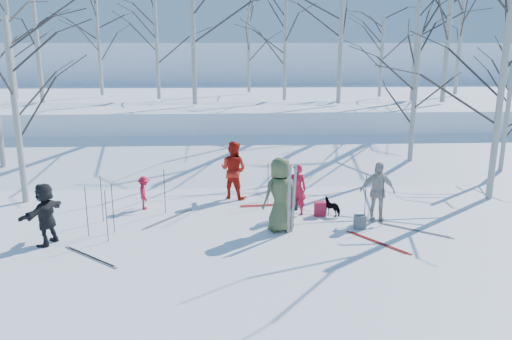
{
  "coord_description": "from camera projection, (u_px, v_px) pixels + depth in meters",
  "views": [
    {
      "loc": [
        -0.71,
        -12.63,
        4.85
      ],
      "look_at": [
        0.0,
        1.5,
        1.3
      ],
      "focal_mm": 35.0,
      "sensor_mm": 36.0,
      "label": 1
    }
  ],
  "objects": [
    {
      "name": "skier_red_north",
      "position": [
        297.0,
        189.0,
        14.52
      ],
      "size": [
        0.57,
        0.38,
        1.54
      ],
      "primitive_type": "imported",
      "rotation": [
        0.0,
        0.0,
        3.11
      ],
      "color": "red",
      "rests_on": "ground"
    },
    {
      "name": "ski_pair_d",
      "position": [
        377.0,
        242.0,
        12.6
      ],
      "size": [
        1.99,
        2.09,
        0.02
      ],
      "primitive_type": null,
      "rotation": [
        0.0,
        0.0,
        0.61
      ],
      "color": "maroon",
      "rests_on": "ground"
    },
    {
      "name": "dog",
      "position": [
        333.0,
        207.0,
        14.59
      ],
      "size": [
        0.63,
        0.64,
        0.52
      ],
      "primitive_type": "imported",
      "rotation": [
        0.0,
        0.0,
        3.91
      ],
      "color": "black",
      "rests_on": "ground"
    },
    {
      "name": "skier_redor_behind",
      "position": [
        233.0,
        170.0,
        16.1
      ],
      "size": [
        1.15,
        1.07,
        1.88
      ],
      "primitive_type": "imported",
      "rotation": [
        0.0,
        0.0,
        2.62
      ],
      "color": "#B5190D",
      "rests_on": "ground"
    },
    {
      "name": "ski_pair_c",
      "position": [
        90.0,
        257.0,
        11.73
      ],
      "size": [
        2.08,
        2.1,
        0.02
      ],
      "primitive_type": null,
      "rotation": [
        0.0,
        0.0,
        0.86
      ],
      "color": "silver",
      "rests_on": "ground"
    },
    {
      "name": "birch_plateau_e",
      "position": [
        285.0,
        51.0,
        24.19
      ],
      "size": [
        3.92,
        3.92,
        4.75
      ],
      "primitive_type": null,
      "color": "silver",
      "rests_on": "snow_plateau"
    },
    {
      "name": "ski_pole_g",
      "position": [
        106.0,
        216.0,
        12.53
      ],
      "size": [
        0.02,
        0.02,
        1.34
      ],
      "primitive_type": "cylinder",
      "color": "black",
      "rests_on": "ground"
    },
    {
      "name": "upright_ski_left",
      "position": [
        289.0,
        199.0,
        12.96
      ],
      "size": [
        0.09,
        0.16,
        1.9
      ],
      "primitive_type": "cube",
      "rotation": [
        0.07,
        0.0,
        0.12
      ],
      "color": "silver",
      "rests_on": "ground"
    },
    {
      "name": "skier_red_seated",
      "position": [
        144.0,
        193.0,
        15.09
      ],
      "size": [
        0.52,
        0.73,
        1.02
      ],
      "primitive_type": "imported",
      "rotation": [
        0.0,
        0.0,
        1.8
      ],
      "color": "red",
      "rests_on": "ground"
    },
    {
      "name": "birch_plateau_f",
      "position": [
        10.0,
        41.0,
        24.54
      ],
      "size": [
        4.59,
        4.59,
        5.7
      ],
      "primitive_type": null,
      "color": "silver",
      "rests_on": "snow_plateau"
    },
    {
      "name": "birch_edge_a",
      "position": [
        16.0,
        113.0,
        15.21
      ],
      "size": [
        4.59,
        4.59,
        5.7
      ],
      "primitive_type": null,
      "color": "silver",
      "rests_on": "ground"
    },
    {
      "name": "ground",
      "position": [
        259.0,
        230.0,
        13.45
      ],
      "size": [
        120.0,
        120.0,
        0.0
      ],
      "primitive_type": "plane",
      "color": "white",
      "rests_on": "ground"
    },
    {
      "name": "birch_plateau_k",
      "position": [
        382.0,
        56.0,
        25.96
      ],
      "size": [
        3.51,
        3.51,
        4.16
      ],
      "primitive_type": null,
      "color": "silver",
      "rests_on": "snow_plateau"
    },
    {
      "name": "ski_pole_h",
      "position": [
        284.0,
        182.0,
        15.71
      ],
      "size": [
        0.02,
        0.02,
        1.34
      ],
      "primitive_type": "cylinder",
      "color": "black",
      "rests_on": "ground"
    },
    {
      "name": "ski_pole_f",
      "position": [
        113.0,
        208.0,
        13.16
      ],
      "size": [
        0.02,
        0.02,
        1.34
      ],
      "primitive_type": "cylinder",
      "color": "black",
      "rests_on": "ground"
    },
    {
      "name": "skier_cream_east",
      "position": [
        377.0,
        191.0,
        14.02
      ],
      "size": [
        1.01,
        0.45,
        1.7
      ],
      "primitive_type": "imported",
      "rotation": [
        0.0,
        0.0,
        -0.03
      ],
      "color": "beige",
      "rests_on": "ground"
    },
    {
      "name": "skier_olive_center",
      "position": [
        280.0,
        195.0,
        13.21
      ],
      "size": [
        1.16,
        0.99,
        2.01
      ],
      "primitive_type": "imported",
      "rotation": [
        0.0,
        0.0,
        3.57
      ],
      "color": "#495332",
      "rests_on": "ground"
    },
    {
      "name": "ski_pole_i",
      "position": [
        365.0,
        197.0,
        14.08
      ],
      "size": [
        0.02,
        0.02,
        1.34
      ],
      "primitive_type": "cylinder",
      "color": "black",
      "rests_on": "ground"
    },
    {
      "name": "birch_plateau_i",
      "position": [
        461.0,
        32.0,
        26.95
      ],
      "size": [
        5.31,
        5.31,
        6.73
      ],
      "primitive_type": null,
      "color": "silver",
      "rests_on": "snow_plateau"
    },
    {
      "name": "birch_plateau_c",
      "position": [
        450.0,
        14.0,
        22.91
      ],
      "size": [
        6.28,
        6.28,
        8.12
      ],
      "primitive_type": null,
      "color": "silver",
      "rests_on": "snow_plateau"
    },
    {
      "name": "ski_pole_e",
      "position": [
        87.0,
        212.0,
        12.86
      ],
      "size": [
        0.02,
        0.02,
        1.34
      ],
      "primitive_type": "cylinder",
      "color": "black",
      "rests_on": "ground"
    },
    {
      "name": "birch_plateau_d",
      "position": [
        157.0,
        48.0,
        24.61
      ],
      "size": [
        4.1,
        4.1,
        5.0
      ],
      "primitive_type": null,
      "color": "silver",
      "rests_on": "snow_plateau"
    },
    {
      "name": "backpack_red",
      "position": [
        320.0,
        209.0,
        14.54
      ],
      "size": [
        0.32,
        0.22,
        0.42
      ],
      "primitive_type": "cube",
      "color": "#A81931",
      "rests_on": "ground"
    },
    {
      "name": "far_hill",
      "position": [
        238.0,
        75.0,
        49.78
      ],
      "size": [
        90.0,
        30.0,
        6.0
      ],
      "primitive_type": "cube",
      "color": "white",
      "rests_on": "ground"
    },
    {
      "name": "backpack_grey",
      "position": [
        360.0,
        222.0,
        13.52
      ],
      "size": [
        0.3,
        0.2,
        0.38
      ],
      "primitive_type": "cube",
      "color": "#56595D",
      "rests_on": "ground"
    },
    {
      "name": "upright_ski_right",
      "position": [
        294.0,
        198.0,
        13.05
      ],
      "size": [
        0.14,
        0.23,
        1.89
      ],
      "primitive_type": "cube",
      "rotation": [
        0.1,
        0.0,
        0.32
      ],
      "color": "silver",
      "rests_on": "ground"
    },
    {
      "name": "ski_pair_a",
      "position": [
        416.0,
        230.0,
        13.41
      ],
      "size": [
        2.04,
        2.09,
        0.02
      ],
      "primitive_type": null,
      "rotation": [
        0.0,
        0.0,
        0.91
      ],
      "color": "silver",
      "rests_on": "ground"
    },
    {
      "name": "ski_pole_a",
      "position": [
        268.0,
        184.0,
        15.49
      ],
      "size": [
        0.02,
        0.02,
        1.34
      ],
      "primitive_type": "cylinder",
      "color": "black",
      "rests_on": "ground"
    },
    {
      "name": "snow_ramp",
      "position": [
        249.0,
        165.0,
        20.2
      ],
      "size": [
        70.0,
        9.49,
        4.12
      ],
      "primitive_type": "cube",
      "rotation": [
        0.3,
        0.0,
        0.0
      ],
      "color": "white",
      "rests_on": "ground"
    },
    {
      "name": "birch_plateau_g",
      "position": [
        341.0,
        33.0,
        22.63
      ],
      "size": [
        5.07,
        5.07,
        6.38
      ],
      "primitive_type": null,
      "color": "silver",
      "rests_on": "snow_plateau"
    },
    {
      "name": "birch_edge_c",
      "position": [
        506.0,
        122.0,
        18.26
      ],
      "size": [
        3.56,
        3.56,
        4.23
      ],
      "primitive_type": null,
      "color": "silver",
      "rests_on": "ground"
    },
    {
      "name": "snow_plateau",
      "position": [
        243.0,
        112.0,
        29.68
      ],
      "size": [
        70.0,
        18.0,
        2.2
      ],
      "primitive_type": "cube",
      "color": "white",
      "rests_on": "ground"
    },
    {
      "name": "birch_plateau_l",
      "position": [
        99.0,
        49.0,
        26.61
      ],
      "size": [
        4.05,
        4.05,
        4.93
      ],
      "primitive_type": null,
      "color": "silver",
      "rests_on": "snow_plateau"
    },
    {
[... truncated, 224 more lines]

